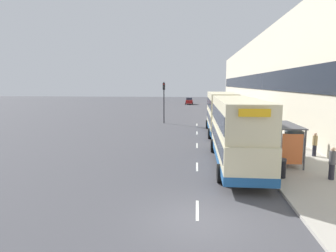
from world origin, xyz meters
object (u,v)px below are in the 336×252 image
(double_decker_bus_ahead, at_px, (221,112))
(pedestrian_at_shelter, at_px, (332,163))
(pedestrian_3, at_px, (315,144))
(car_0, at_px, (189,101))
(traffic_light_far_kerb, at_px, (164,96))
(pedestrian_2, at_px, (303,148))
(bus_shelter, at_px, (288,136))
(pedestrian_1, at_px, (297,138))
(litter_bin, at_px, (281,168))
(double_decker_bus_near, at_px, (237,131))

(double_decker_bus_ahead, distance_m, pedestrian_at_shelter, 16.23)
(pedestrian_3, bearing_deg, car_0, 100.39)
(car_0, xyz_separation_m, traffic_light_far_kerb, (-2.44, -37.83, 2.77))
(pedestrian_2, height_order, traffic_light_far_kerb, traffic_light_far_kerb)
(double_decker_bus_ahead, relative_size, car_0, 2.58)
(double_decker_bus_ahead, xyz_separation_m, pedestrian_2, (4.39, -11.82, -1.23))
(bus_shelter, distance_m, pedestrian_at_shelter, 3.69)
(pedestrian_1, distance_m, litter_bin, 8.58)
(car_0, height_order, pedestrian_1, car_0)
(double_decker_bus_near, xyz_separation_m, pedestrian_at_shelter, (4.68, -2.80, -1.24))
(double_decker_bus_near, height_order, car_0, double_decker_bus_near)
(pedestrian_at_shelter, height_order, litter_bin, pedestrian_at_shelter)
(pedestrian_1, relative_size, traffic_light_far_kerb, 0.29)
(car_0, xyz_separation_m, pedestrian_3, (10.23, -55.74, 0.13))
(bus_shelter, height_order, car_0, bus_shelter)
(litter_bin, bearing_deg, pedestrian_2, 56.96)
(car_0, relative_size, traffic_light_far_kerb, 0.74)
(pedestrian_at_shelter, height_order, pedestrian_3, pedestrian_at_shelter)
(bus_shelter, relative_size, pedestrian_3, 2.50)
(bus_shelter, distance_m, pedestrian_2, 1.42)
(double_decker_bus_ahead, bearing_deg, car_0, 95.56)
(double_decker_bus_near, xyz_separation_m, pedestrian_3, (5.79, 2.54, -1.29))
(pedestrian_1, distance_m, traffic_light_far_kerb, 19.80)
(car_0, height_order, litter_bin, car_0)
(pedestrian_at_shelter, bearing_deg, pedestrian_1, 84.57)
(double_decker_bus_near, height_order, pedestrian_2, double_decker_bus_near)
(litter_bin, relative_size, traffic_light_far_kerb, 0.19)
(double_decker_bus_ahead, xyz_separation_m, pedestrian_3, (5.79, -10.14, -1.28))
(double_decker_bus_near, relative_size, pedestrian_2, 6.26)
(double_decker_bus_ahead, relative_size, pedestrian_1, 6.59)
(bus_shelter, xyz_separation_m, car_0, (-7.73, 57.78, -1.01))
(bus_shelter, relative_size, double_decker_bus_ahead, 0.40)
(pedestrian_1, bearing_deg, pedestrian_at_shelter, -95.43)
(bus_shelter, relative_size, car_0, 1.04)
(pedestrian_3, distance_m, litter_bin, 6.44)
(double_decker_bus_ahead, xyz_separation_m, traffic_light_far_kerb, (-6.88, 7.78, 1.36))
(car_0, bearing_deg, litter_bin, 96.09)
(car_0, bearing_deg, pedestrian_3, 100.39)
(double_decker_bus_near, relative_size, pedestrian_3, 6.66)
(pedestrian_1, height_order, pedestrian_3, pedestrian_3)
(pedestrian_2, distance_m, litter_bin, 4.27)
(pedestrian_at_shelter, height_order, pedestrian_1, pedestrian_at_shelter)
(double_decker_bus_ahead, bearing_deg, pedestrian_2, -69.62)
(double_decker_bus_ahead, bearing_deg, traffic_light_far_kerb, 131.49)
(double_decker_bus_near, bearing_deg, pedestrian_2, 11.11)
(double_decker_bus_ahead, distance_m, pedestrian_1, 9.36)
(pedestrian_at_shelter, bearing_deg, bus_shelter, 112.65)
(bus_shelter, relative_size, pedestrian_at_shelter, 2.38)
(double_decker_bus_near, distance_m, litter_bin, 3.77)
(traffic_light_far_kerb, bearing_deg, double_decker_bus_ahead, -48.51)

